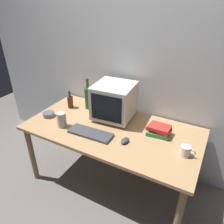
# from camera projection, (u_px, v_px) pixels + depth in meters

# --- Properties ---
(ground_plane) EXTENTS (6.00, 6.00, 0.00)m
(ground_plane) POSITION_uv_depth(u_px,v_px,m) (112.00, 180.00, 2.44)
(ground_plane) COLOR slate
(back_wall) EXTENTS (4.00, 0.08, 2.50)m
(back_wall) POSITION_uv_depth(u_px,v_px,m) (135.00, 60.00, 2.20)
(back_wall) COLOR silver
(back_wall) RESTS_ON ground
(desk) EXTENTS (1.68, 0.85, 0.71)m
(desk) POSITION_uv_depth(u_px,v_px,m) (112.00, 134.00, 2.13)
(desk) COLOR tan
(desk) RESTS_ON ground
(crt_monitor) EXTENTS (0.41, 0.41, 0.37)m
(crt_monitor) POSITION_uv_depth(u_px,v_px,m) (114.00, 101.00, 2.17)
(crt_monitor) COLOR beige
(crt_monitor) RESTS_ON desk
(keyboard) EXTENTS (0.43, 0.17, 0.02)m
(keyboard) POSITION_uv_depth(u_px,v_px,m) (90.00, 133.00, 1.99)
(keyboard) COLOR #3F3F47
(keyboard) RESTS_ON desk
(computer_mouse) EXTENTS (0.07, 0.10, 0.04)m
(computer_mouse) POSITION_uv_depth(u_px,v_px,m) (125.00, 141.00, 1.89)
(computer_mouse) COLOR #3F3F47
(computer_mouse) RESTS_ON desk
(bottle_tall) EXTENTS (0.08, 0.08, 0.35)m
(bottle_tall) POSITION_uv_depth(u_px,v_px,m) (88.00, 97.00, 2.39)
(bottle_tall) COLOR #1E4C23
(bottle_tall) RESTS_ON desk
(bottle_short) EXTENTS (0.06, 0.06, 0.21)m
(bottle_short) POSITION_uv_depth(u_px,v_px,m) (70.00, 101.00, 2.43)
(bottle_short) COLOR #472314
(bottle_short) RESTS_ON desk
(book_stack) EXTENTS (0.23, 0.16, 0.10)m
(book_stack) POSITION_uv_depth(u_px,v_px,m) (159.00, 130.00, 1.97)
(book_stack) COLOR #33894C
(book_stack) RESTS_ON desk
(mug) EXTENTS (0.12, 0.08, 0.09)m
(mug) POSITION_uv_depth(u_px,v_px,m) (186.00, 151.00, 1.72)
(mug) COLOR white
(mug) RESTS_ON desk
(cd_spindle) EXTENTS (0.12, 0.12, 0.04)m
(cd_spindle) POSITION_uv_depth(u_px,v_px,m) (49.00, 114.00, 2.28)
(cd_spindle) COLOR #595B66
(cd_spindle) RESTS_ON desk
(metal_canister) EXTENTS (0.09, 0.09, 0.15)m
(metal_canister) POSITION_uv_depth(u_px,v_px,m) (62.00, 120.00, 2.08)
(metal_canister) COLOR #B7B2A8
(metal_canister) RESTS_ON desk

